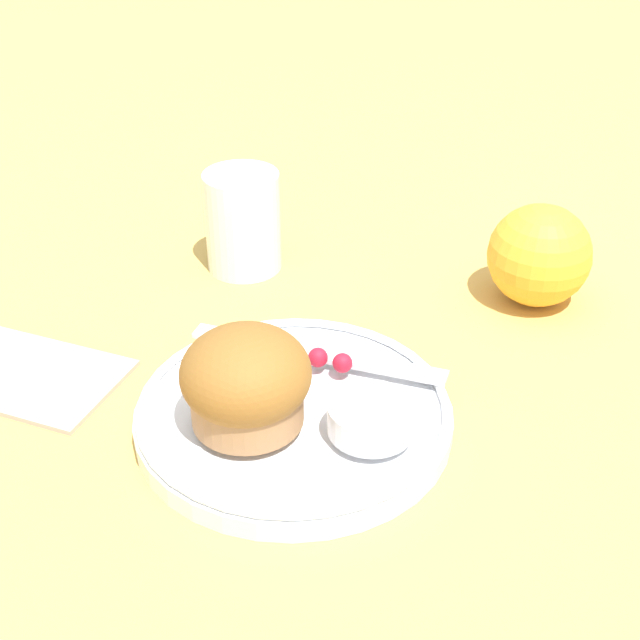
% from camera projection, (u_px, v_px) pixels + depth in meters
% --- Properties ---
extents(ground_plane, '(3.00, 3.00, 0.00)m').
position_uv_depth(ground_plane, '(299.00, 418.00, 0.59)').
color(ground_plane, tan).
extents(plate, '(0.21, 0.21, 0.02)m').
position_uv_depth(plate, '(298.00, 415.00, 0.58)').
color(plate, white).
rests_on(plate, ground_plane).
extents(muffin, '(0.08, 0.08, 0.06)m').
position_uv_depth(muffin, '(246.00, 381.00, 0.55)').
color(muffin, '#9E7047').
rests_on(muffin, plate).
extents(cream_ramekin, '(0.05, 0.05, 0.02)m').
position_uv_depth(cream_ramekin, '(371.00, 417.00, 0.55)').
color(cream_ramekin, silver).
rests_on(cream_ramekin, plate).
extents(berry_pair, '(0.03, 0.01, 0.01)m').
position_uv_depth(berry_pair, '(333.00, 361.00, 0.60)').
color(berry_pair, '#B7192D').
rests_on(berry_pair, plate).
extents(butter_knife, '(0.18, 0.02, 0.00)m').
position_uv_depth(butter_knife, '(317.00, 354.00, 0.62)').
color(butter_knife, silver).
rests_on(butter_knife, plate).
extents(orange_fruit, '(0.08, 0.08, 0.08)m').
position_uv_depth(orange_fruit, '(539.00, 255.00, 0.70)').
color(orange_fruit, '#F4A82D').
rests_on(orange_fruit, ground_plane).
extents(juice_glass, '(0.06, 0.06, 0.09)m').
position_uv_depth(juice_glass, '(243.00, 221.00, 0.75)').
color(juice_glass, silver).
rests_on(juice_glass, ground_plane).
extents(folded_napkin, '(0.16, 0.09, 0.01)m').
position_uv_depth(folded_napkin, '(13.00, 370.00, 0.63)').
color(folded_napkin, '#D19E93').
rests_on(folded_napkin, ground_plane).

